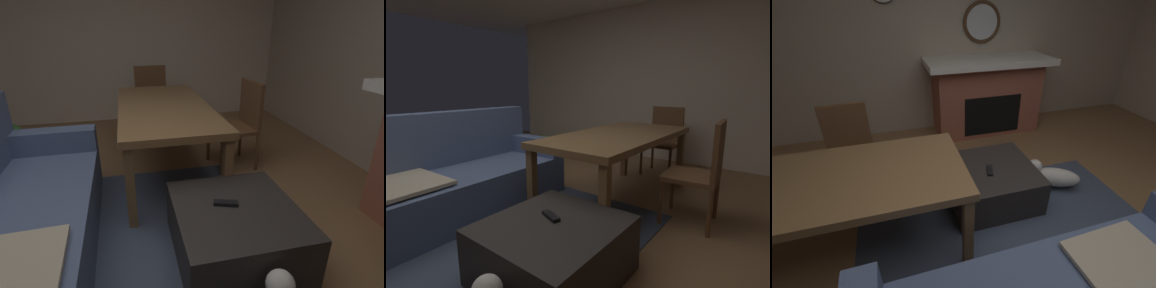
{
  "view_description": "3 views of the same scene",
  "coord_description": "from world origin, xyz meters",
  "views": [
    {
      "loc": [
        -1.48,
        -0.21,
        1.47
      ],
      "look_at": [
        0.51,
        -0.67,
        0.63
      ],
      "focal_mm": 27.18,
      "sensor_mm": 36.0,
      "label": 1
    },
    {
      "loc": [
        -1.18,
        -1.93,
        1.21
      ],
      "look_at": [
        0.63,
        -0.55,
        0.74
      ],
      "focal_mm": 26.03,
      "sensor_mm": 36.0,
      "label": 2
    },
    {
      "loc": [
        0.82,
        1.02,
        1.81
      ],
      "look_at": [
        0.36,
        -0.57,
        0.85
      ],
      "focal_mm": 23.72,
      "sensor_mm": 36.0,
      "label": 3
    }
  ],
  "objects": [
    {
      "name": "dining_chair_east",
      "position": [
        2.61,
        -0.56,
        0.52
      ],
      "size": [
        0.44,
        0.44,
        0.93
      ],
      "color": "brown",
      "rests_on": "ground"
    },
    {
      "name": "potted_plant",
      "position": [
        1.89,
        1.1,
        0.25
      ],
      "size": [
        0.33,
        0.33,
        0.47
      ],
      "color": "beige",
      "rests_on": "ground"
    },
    {
      "name": "tv_remote",
      "position": [
        0.04,
        -0.79,
        0.39
      ],
      "size": [
        0.1,
        0.17,
        0.02
      ],
      "primitive_type": "cube",
      "rotation": [
        0.0,
        0.0,
        -0.32
      ],
      "color": "black",
      "rests_on": "ottoman_coffee_table"
    },
    {
      "name": "dining_chair_south",
      "position": [
        1.31,
        -1.39,
        0.52
      ],
      "size": [
        0.47,
        0.47,
        0.93
      ],
      "color": "brown",
      "rests_on": "ground"
    },
    {
      "name": "wall_right_window_side",
      "position": [
        3.38,
        0.0,
        1.27
      ],
      "size": [
        0.12,
        5.87,
        2.54
      ],
      "primitive_type": "cube",
      "color": "beige",
      "rests_on": "ground"
    },
    {
      "name": "area_rug",
      "position": [
        -0.01,
        -0.16,
        0.01
      ],
      "size": [
        2.6,
        2.0,
        0.01
      ],
      "primitive_type": "cube",
      "color": "#3D475B",
      "rests_on": "ground"
    },
    {
      "name": "dining_table",
      "position": [
        1.3,
        -0.56,
        0.67
      ],
      "size": [
        1.84,
        0.87,
        0.74
      ],
      "color": "brown",
      "rests_on": "ground"
    },
    {
      "name": "floor",
      "position": [
        0.0,
        0.0,
        0.0
      ],
      "size": [
        8.12,
        8.12,
        0.0
      ],
      "primitive_type": "plane",
      "color": "olive"
    },
    {
      "name": "ottoman_coffee_table",
      "position": [
        -0.01,
        -0.84,
        0.19
      ],
      "size": [
        0.83,
        0.79,
        0.38
      ],
      "primitive_type": "cube",
      "color": "#2D2826",
      "rests_on": "ground"
    }
  ]
}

